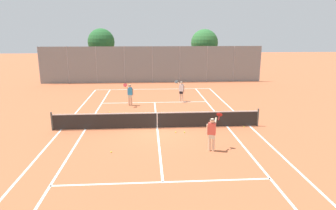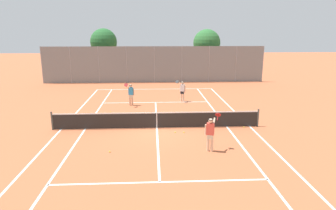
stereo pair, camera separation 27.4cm
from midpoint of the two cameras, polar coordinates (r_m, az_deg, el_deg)
The scene contains 14 objects.
ground_plane at distance 17.46m, azimuth -1.69°, elevation -4.41°, with size 120.00×120.00×0.00m, color #B25B38.
court_line_markings at distance 17.46m, azimuth -1.69°, elevation -4.40°, with size 11.10×23.90×0.01m.
tennis_net at distance 17.31m, azimuth -1.70°, elevation -2.81°, with size 12.00×0.10×1.07m.
player_near_side at distance 14.09m, azimuth 8.64°, elevation -5.17°, with size 0.83×0.69×1.77m.
player_far_left at distance 22.63m, azimuth -6.76°, elevation 2.22°, with size 0.70×0.73×1.77m.
player_far_right at distance 23.79m, azimuth 3.07°, elevation 2.88°, with size 0.86×0.67×1.77m.
loose_tennis_ball_0 at distance 14.34m, azimuth -10.50°, elevation -8.72°, with size 0.07×0.07×0.07m, color #D1DB33.
loose_tennis_ball_1 at distance 21.10m, azimuth -10.56°, elevation -1.29°, with size 0.07×0.07×0.07m, color #D1DB33.
loose_tennis_ball_2 at distance 16.67m, azimuth 1.84°, elevation -5.20°, with size 0.07×0.07×0.07m, color #D1DB33.
loose_tennis_ball_3 at distance 18.10m, azimuth 14.69°, elevation -4.10°, with size 0.07×0.07×0.07m, color #D1DB33.
loose_tennis_ball_5 at distance 16.68m, azimuth 3.51°, elevation -5.21°, with size 0.07×0.07×0.07m, color #D1DB33.
back_fence at distance 32.46m, azimuth -2.38°, elevation 7.71°, with size 23.82×0.08×3.90m.
tree_behind_left at distance 36.13m, azimuth -11.81°, elevation 11.57°, with size 3.06×3.06×5.76m.
tree_behind_right at distance 35.27m, azimuth 7.57°, elevation 11.54°, with size 3.09×3.09×5.68m.
Camera 2 is at (-0.22, -16.57, 5.52)m, focal length 32.00 mm.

